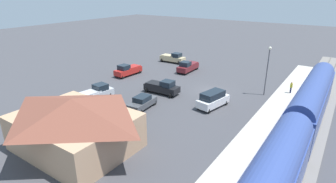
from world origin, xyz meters
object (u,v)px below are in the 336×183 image
(passenger_train, at_px, (295,134))
(pickup_tan, at_px, (173,58))
(suv_white, at_px, (213,99))
(pickup_black, at_px, (162,87))
(sedan_charcoal, at_px, (142,102))
(light_pole_near_platform, at_px, (268,65))
(pickup_silver, at_px, (95,93))
(pickup_red, at_px, (128,70))
(pickup_maroon, at_px, (188,66))
(pedestrian_on_platform, at_px, (291,87))
(station_building, at_px, (75,123))

(passenger_train, distance_m, pickup_tan, 37.37)
(suv_white, height_order, pickup_tan, suv_white)
(suv_white, relative_size, pickup_black, 0.95)
(pickup_black, bearing_deg, sedan_charcoal, 99.64)
(passenger_train, bearing_deg, light_pole_near_platform, -66.48)
(pickup_silver, height_order, pickup_black, same)
(pickup_red, bearing_deg, light_pole_near_platform, -170.19)
(pickup_black, relative_size, pickup_maroon, 1.00)
(pickup_tan, relative_size, pickup_maroon, 1.00)
(pickup_red, xyz_separation_m, suv_white, (-19.05, 4.36, 0.12))
(pickup_red, distance_m, pickup_maroon, 11.33)
(pedestrian_on_platform, relative_size, sedan_charcoal, 0.37)
(pickup_red, bearing_deg, pickup_maroon, -133.68)
(passenger_train, distance_m, pedestrian_on_platform, 18.31)
(light_pole_near_platform, bearing_deg, pickup_black, 31.91)
(pickup_red, bearing_deg, station_building, 120.33)
(pickup_tan, bearing_deg, light_pole_near_platform, 158.86)
(pickup_silver, distance_m, sedan_charcoal, 7.45)
(light_pole_near_platform, bearing_deg, suv_white, 62.43)
(station_building, relative_size, suv_white, 2.27)
(suv_white, xyz_separation_m, pickup_maroon, (11.22, -12.56, -0.12))
(pickup_silver, xyz_separation_m, pickup_black, (-6.29, -7.46, 0.00))
(pickup_tan, relative_size, light_pole_near_platform, 0.75)
(pickup_silver, height_order, pickup_red, same)
(pickup_red, distance_m, light_pole_near_platform, 24.05)
(station_building, bearing_deg, sedan_charcoal, -86.51)
(pickup_silver, relative_size, pickup_black, 1.02)
(pickup_maroon, xyz_separation_m, light_pole_near_platform, (-15.61, 4.15, 3.58))
(pickup_maroon, bearing_deg, pickup_black, 102.63)
(pickup_red, bearing_deg, pickup_silver, 110.46)
(pedestrian_on_platform, distance_m, pickup_black, 19.10)
(station_building, bearing_deg, pickup_tan, -72.44)
(pickup_maroon, bearing_deg, pickup_tan, -34.75)
(pedestrian_on_platform, relative_size, pickup_silver, 0.31)
(station_building, distance_m, pickup_black, 17.11)
(pickup_silver, relative_size, sedan_charcoal, 1.21)
(pedestrian_on_platform, distance_m, pickup_tan, 25.72)
(pickup_tan, height_order, light_pole_near_platform, light_pole_near_platform)
(station_building, bearing_deg, pedestrian_on_platform, -117.88)
(station_building, distance_m, suv_white, 17.97)
(pedestrian_on_platform, height_order, sedan_charcoal, pedestrian_on_platform)
(light_pole_near_platform, bearing_deg, pickup_red, 9.81)
(pickup_silver, bearing_deg, pickup_red, -69.54)
(pickup_black, height_order, pickup_maroon, same)
(pickup_maroon, bearing_deg, sedan_charcoal, 101.65)
(station_building, xyz_separation_m, suv_white, (-6.81, -16.56, -1.56))
(passenger_train, bearing_deg, pickup_red, -20.95)
(station_building, distance_m, sedan_charcoal, 11.13)
(station_building, xyz_separation_m, pickup_red, (12.24, -20.91, -1.68))
(pedestrian_on_platform, distance_m, pickup_maroon, 18.91)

